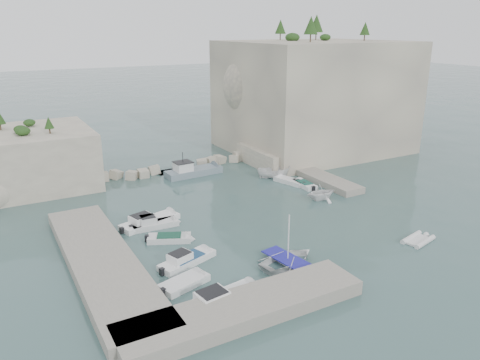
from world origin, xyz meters
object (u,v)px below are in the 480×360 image
inflatable_dinghy (418,241)px  motorboat_c (169,241)px  work_boat (194,175)px  tender_east_d (274,178)px  motorboat_e (184,286)px  motorboat_d (187,263)px  tender_east_a (321,199)px  motorboat_f (223,303)px  motorboat_a (150,224)px  tender_east_b (304,187)px  motorboat_b (155,227)px  rowboat (288,264)px  tender_east_c (290,183)px

inflatable_dinghy → motorboat_c: bearing=136.9°
motorboat_c → inflatable_dinghy: (20.24, -11.45, 0.00)m
work_boat → tender_east_d: bearing=-39.4°
motorboat_e → motorboat_d: bearing=46.3°
work_boat → tender_east_a: bearing=-63.9°
motorboat_c → motorboat_f: (-0.35, -11.63, 0.00)m
inflatable_dinghy → tender_east_d: bearing=79.3°
motorboat_a → tender_east_b: motorboat_a is taller
motorboat_e → tender_east_a: 23.44m
motorboat_e → motorboat_f: bearing=-83.5°
motorboat_b → motorboat_e: bearing=-95.3°
rowboat → tender_east_c: bearing=-44.4°
motorboat_f → tender_east_a: bearing=25.9°
motorboat_d → work_boat: work_boat is taller
motorboat_a → motorboat_e: (-1.58, -12.71, 0.00)m
motorboat_a → rowboat: motorboat_a is taller
motorboat_b → motorboat_f: 15.35m
motorboat_a → tender_east_c: motorboat_a is taller
inflatable_dinghy → tender_east_b: (0.24, 17.94, 0.00)m
inflatable_dinghy → tender_east_a: 13.32m
motorboat_e → tender_east_d: bearing=26.1°
motorboat_c → inflatable_dinghy: size_ratio=1.24×
motorboat_b → tender_east_b: 20.77m
motorboat_a → tender_east_c: size_ratio=1.44×
tender_east_d → motorboat_f: bearing=161.8°
motorboat_d → rowboat: 8.50m
motorboat_b → motorboat_e: 11.92m
motorboat_b → motorboat_d: 8.56m
work_boat → motorboat_f: bearing=-113.5°
inflatable_dinghy → work_boat: 30.83m
motorboat_c → motorboat_d: 4.85m
motorboat_f → work_boat: work_boat is taller
inflatable_dinghy → motorboat_b: bearing=129.8°
motorboat_f → motorboat_a: bearing=81.4°
rowboat → work_boat: work_boat is taller
motorboat_e → work_boat: work_boat is taller
motorboat_a → motorboat_e: 12.81m
motorboat_a → motorboat_d: size_ratio=1.18×
inflatable_dinghy → tender_east_b: bearing=75.7°
motorboat_b → work_boat: bearing=56.6°
inflatable_dinghy → tender_east_c: size_ratio=0.75×
motorboat_e → tender_east_c: (21.56, 16.59, 0.00)m
motorboat_c → rowboat: size_ratio=0.83×
motorboat_d → tender_east_b: motorboat_d is taller
motorboat_e → tender_east_d: size_ratio=0.98×
rowboat → motorboat_d: bearing=50.9°
motorboat_a → motorboat_d: 9.48m
motorboat_f → tender_east_b: (20.83, 18.12, 0.00)m
motorboat_e → rowboat: rowboat is taller
motorboat_f → tender_east_b: bearing=32.6°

